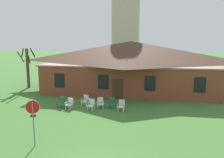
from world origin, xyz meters
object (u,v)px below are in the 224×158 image
(lawn_chair_under_eave, at_px, (121,105))
(lawn_chair_right_end, at_px, (100,103))
(lawn_chair_far_side, at_px, (112,102))
(lawn_chair_by_porch, at_px, (61,102))
(lawn_chair_middle, at_px, (91,104))
(lawn_chair_left_end, at_px, (86,100))
(stop_sign, at_px, (33,114))
(lawn_chair_near_door, at_px, (70,103))

(lawn_chair_under_eave, bearing_deg, lawn_chair_right_end, 166.66)
(lawn_chair_right_end, distance_m, lawn_chair_far_side, 1.02)
(lawn_chair_by_porch, relative_size, lawn_chair_middle, 1.00)
(lawn_chair_left_end, bearing_deg, lawn_chair_far_side, -10.46)
(stop_sign, relative_size, lawn_chair_near_door, 2.90)
(lawn_chair_by_porch, relative_size, lawn_chair_near_door, 1.00)
(stop_sign, distance_m, lawn_chair_middle, 7.75)
(lawn_chair_near_door, xyz_separation_m, lawn_chair_left_end, (1.08, 1.32, 0.00))
(lawn_chair_by_porch, xyz_separation_m, lawn_chair_right_end, (3.56, 0.36, 0.00))
(lawn_chair_by_porch, xyz_separation_m, lawn_chair_far_side, (4.56, 0.56, 0.00))
(lawn_chair_middle, xyz_separation_m, lawn_chair_right_end, (0.67, 0.65, 0.00))
(lawn_chair_far_side, bearing_deg, stop_sign, -110.70)
(lawn_chair_right_end, bearing_deg, stop_sign, -104.77)
(lawn_chair_near_door, height_order, lawn_chair_left_end, same)
(lawn_chair_by_porch, height_order, lawn_chair_near_door, same)
(stop_sign, distance_m, lawn_chair_under_eave, 8.81)
(lawn_chair_far_side, height_order, lawn_chair_under_eave, same)
(lawn_chair_right_end, distance_m, lawn_chair_under_eave, 2.03)
(stop_sign, bearing_deg, lawn_chair_right_end, 75.23)
(stop_sign, relative_size, lawn_chair_right_end, 2.90)
(lawn_chair_right_end, bearing_deg, lawn_chair_middle, -136.03)
(lawn_chair_near_door, relative_size, lawn_chair_under_eave, 1.00)
(lawn_chair_near_door, relative_size, lawn_chair_middle, 1.00)
(lawn_chair_left_end, xyz_separation_m, lawn_chair_far_side, (2.58, -0.48, 0.00))
(lawn_chair_right_end, bearing_deg, lawn_chair_near_door, -166.34)
(lawn_chair_middle, relative_size, lawn_chair_right_end, 1.00)
(lawn_chair_left_end, height_order, lawn_chair_middle, same)
(lawn_chair_right_end, xyz_separation_m, lawn_chair_under_eave, (1.98, -0.47, 0.00))
(stop_sign, xyz_separation_m, lawn_chair_right_end, (2.14, 8.12, -1.47))
(lawn_chair_right_end, relative_size, lawn_chair_under_eave, 1.00)
(lawn_chair_near_door, bearing_deg, stop_sign, -86.04)
(stop_sign, xyz_separation_m, lawn_chair_left_end, (0.56, 8.79, -1.47))
(lawn_chair_near_door, bearing_deg, lawn_chair_right_end, 13.66)
(lawn_chair_right_end, bearing_deg, lawn_chair_left_end, 156.86)
(lawn_chair_near_door, xyz_separation_m, lawn_chair_middle, (1.98, -0.01, 0.00))
(lawn_chair_by_porch, distance_m, lawn_chair_far_side, 4.60)
(lawn_chair_middle, bearing_deg, lawn_chair_near_door, 179.84)
(lawn_chair_by_porch, distance_m, lawn_chair_right_end, 3.58)
(lawn_chair_left_end, bearing_deg, lawn_chair_near_door, -129.18)
(lawn_chair_near_door, distance_m, lawn_chair_left_end, 1.70)
(stop_sign, bearing_deg, lawn_chair_middle, 78.90)
(stop_sign, distance_m, lawn_chair_near_door, 7.63)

